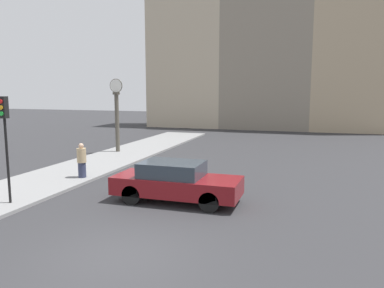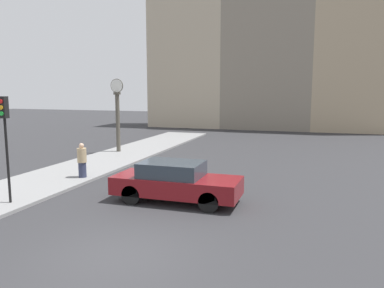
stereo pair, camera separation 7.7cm
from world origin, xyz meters
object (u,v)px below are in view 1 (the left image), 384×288
object	(u,v)px
sedan_car	(176,182)
street_clock	(117,114)
traffic_light_near	(5,127)
pedestrian_tan_coat	(82,161)

from	to	relation	value
sedan_car	street_clock	distance (m)	11.80
traffic_light_near	pedestrian_tan_coat	size ratio (longest dim) A/B	2.38
traffic_light_near	street_clock	xyz separation A→B (m)	(-1.91, 11.33, -0.26)
sedan_car	street_clock	world-z (taller)	street_clock
street_clock	pedestrian_tan_coat	distance (m)	7.62
street_clock	pedestrian_tan_coat	size ratio (longest dim) A/B	2.97
sedan_car	pedestrian_tan_coat	bearing A→B (deg)	160.49
sedan_car	street_clock	xyz separation A→B (m)	(-7.39, 9.02, 1.81)
pedestrian_tan_coat	sedan_car	bearing A→B (deg)	-19.51
sedan_car	pedestrian_tan_coat	xyz separation A→B (m)	(-5.31, 1.88, 0.14)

